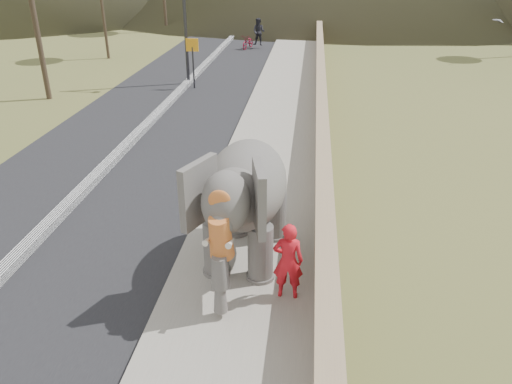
# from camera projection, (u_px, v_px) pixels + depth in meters

# --- Properties ---
(ground) EXTENTS (160.00, 160.00, 0.00)m
(ground) POSITION_uv_depth(u_px,v_px,m) (234.00, 316.00, 9.33)
(ground) COLOR olive
(ground) RESTS_ON ground
(road) EXTENTS (7.00, 120.00, 0.03)m
(road) POSITION_uv_depth(u_px,v_px,m) (143.00, 132.00, 18.76)
(road) COLOR black
(road) RESTS_ON ground
(median) EXTENTS (0.35, 120.00, 0.22)m
(median) POSITION_uv_depth(u_px,v_px,m) (142.00, 129.00, 18.72)
(median) COLOR black
(median) RESTS_ON ground
(walkway) EXTENTS (3.00, 120.00, 0.15)m
(walkway) POSITION_uv_depth(u_px,v_px,m) (275.00, 135.00, 18.24)
(walkway) COLOR #9E9687
(walkway) RESTS_ON ground
(parapet) EXTENTS (0.30, 120.00, 1.10)m
(parapet) POSITION_uv_depth(u_px,v_px,m) (321.00, 124.00, 17.87)
(parapet) COLOR tan
(parapet) RESTS_ON ground
(signboard) EXTENTS (0.60, 0.08, 2.40)m
(signboard) POSITION_uv_depth(u_px,v_px,m) (193.00, 55.00, 23.94)
(signboard) COLOR #2D2D33
(signboard) RESTS_ON ground
(distant_car) EXTENTS (4.54, 2.87, 1.44)m
(distant_car) POSITION_uv_depth(u_px,v_px,m) (495.00, 27.00, 39.37)
(distant_car) COLOR silver
(distant_car) RESTS_ON ground
(elephant_and_man) EXTENTS (2.33, 3.83, 2.66)m
(elephant_and_man) POSITION_uv_depth(u_px,v_px,m) (248.00, 200.00, 10.41)
(elephant_and_man) COLOR slate
(elephant_and_man) RESTS_ON ground
(motorcyclist) EXTENTS (1.76, 1.85, 2.04)m
(motorcyclist) POSITION_uv_depth(u_px,v_px,m) (254.00, 37.00, 34.16)
(motorcyclist) COLOR maroon
(motorcyclist) RESTS_ON ground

